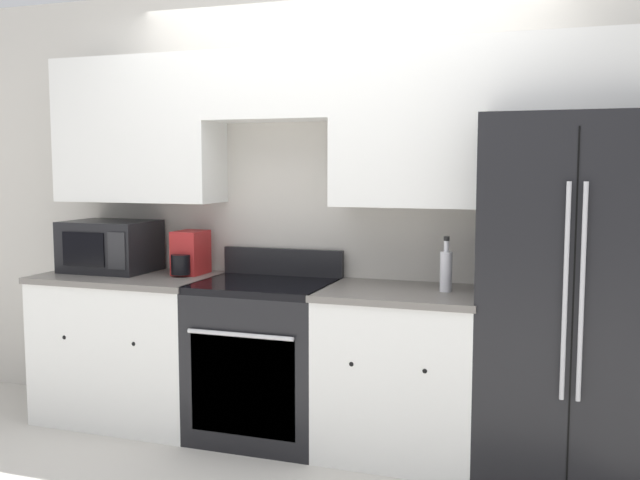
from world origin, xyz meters
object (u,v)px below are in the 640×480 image
at_px(oven_range, 265,359).
at_px(refrigerator, 572,298).
at_px(bottle, 446,270).
at_px(microwave, 111,246).

height_order(oven_range, refrigerator, refrigerator).
bearing_deg(bottle, microwave, 178.51).
xyz_separation_m(oven_range, refrigerator, (1.63, 0.03, 0.44)).
relative_size(refrigerator, microwave, 3.38).
bearing_deg(microwave, refrigerator, -1.10).
xyz_separation_m(oven_range, bottle, (1.01, 0.03, 0.55)).
distance_m(microwave, bottle, 2.09).
relative_size(refrigerator, bottle, 6.18).
relative_size(oven_range, bottle, 3.63).
xyz_separation_m(refrigerator, bottle, (-0.62, -0.00, 0.11)).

